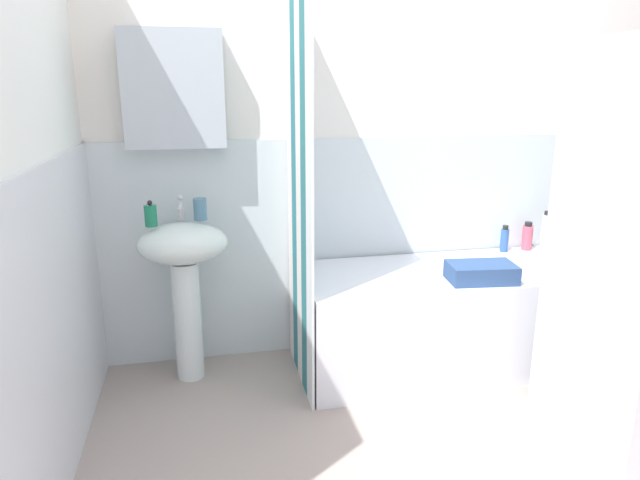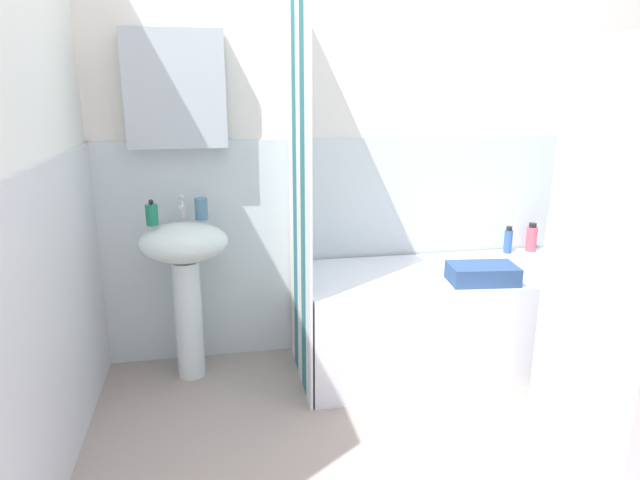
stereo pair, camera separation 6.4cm
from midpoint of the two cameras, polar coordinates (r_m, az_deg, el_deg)
wall_back_tiled at (r=3.14m, az=6.03°, el=9.16°), size 3.60×0.18×2.40m
wall_left_tiled at (r=2.19m, az=-26.81°, el=4.45°), size 0.07×1.81×2.40m
sink at (r=2.89m, az=-12.84°, el=-2.52°), size 0.44×0.34×0.82m
faucet at (r=2.90m, az=-13.11°, el=3.24°), size 0.03×0.12×0.12m
soap_dispenser at (r=2.81m, az=-15.99°, el=2.51°), size 0.06×0.06×0.13m
toothbrush_cup at (r=2.87m, az=-11.27°, el=3.11°), size 0.06×0.06×0.11m
bathtub at (r=3.13m, az=13.51°, el=-7.69°), size 1.58×0.65×0.53m
shower_curtain at (r=2.70m, az=-1.40°, el=5.30°), size 0.01×0.65×2.00m
shampoo_bottle at (r=3.53m, az=22.69°, el=0.64°), size 0.05×0.05×0.24m
conditioner_bottle at (r=3.52m, az=21.05°, el=0.18°), size 0.06×0.06×0.17m
lotion_bottle at (r=3.44m, az=18.96°, el=-0.06°), size 0.05×0.05×0.16m
towel_folded at (r=2.89m, az=16.69°, el=-3.27°), size 0.35×0.23×0.09m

